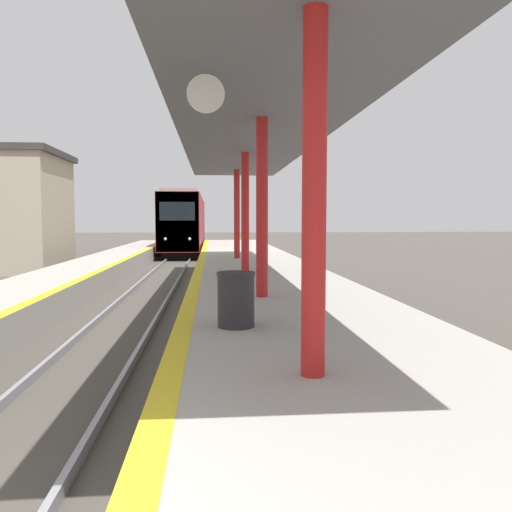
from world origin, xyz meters
The scene contains 3 objects.
train centered at (0.00, 38.36, 2.30)m, with size 2.67×20.25×4.53m.
station_canopy centered at (3.21, 11.34, 4.73)m, with size 3.89×22.43×4.09m.
trash_bin centered at (2.49, 5.49, 1.30)m, with size 0.61×0.61×0.87m.
Camera 1 is at (2.13, -2.32, 2.55)m, focal length 35.00 mm.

